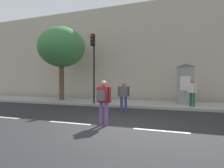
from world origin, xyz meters
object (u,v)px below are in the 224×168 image
(poster_column, at_px, (185,83))
(street_tree, at_px, (62,47))
(pedestrian_with_backpack, at_px, (103,99))
(pedestrian_tallest, at_px, (124,94))
(pedestrian_in_red_top, at_px, (192,91))
(traffic_light, at_px, (93,57))

(poster_column, relative_size, street_tree, 0.46)
(street_tree, height_order, pedestrian_with_backpack, street_tree)
(poster_column, distance_m, pedestrian_with_backpack, 7.74)
(street_tree, distance_m, pedestrian_tallest, 7.58)
(street_tree, relative_size, pedestrian_tallest, 3.68)
(street_tree, bearing_deg, pedestrian_in_red_top, -4.64)
(street_tree, bearing_deg, traffic_light, -22.40)
(traffic_light, relative_size, poster_column, 1.73)
(traffic_light, bearing_deg, street_tree, 157.60)
(pedestrian_in_red_top, bearing_deg, pedestrian_with_backpack, -118.08)
(poster_column, distance_m, pedestrian_tallest, 4.83)
(poster_column, bearing_deg, pedestrian_in_red_top, -74.88)
(street_tree, xyz_separation_m, pedestrian_in_red_top, (9.53, -0.77, -3.21))
(poster_column, bearing_deg, pedestrian_with_backpack, -110.61)
(poster_column, bearing_deg, street_tree, -175.98)
(poster_column, xyz_separation_m, pedestrian_with_backpack, (-2.72, -7.23, -0.52))
(poster_column, height_order, pedestrian_tallest, poster_column)
(traffic_light, distance_m, pedestrian_tallest, 3.81)
(traffic_light, height_order, pedestrian_in_red_top, traffic_light)
(poster_column, distance_m, pedestrian_in_red_top, 1.52)
(traffic_light, height_order, pedestrian_tallest, traffic_light)
(pedestrian_with_backpack, xyz_separation_m, pedestrian_in_red_top, (3.10, 5.82, 0.11))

